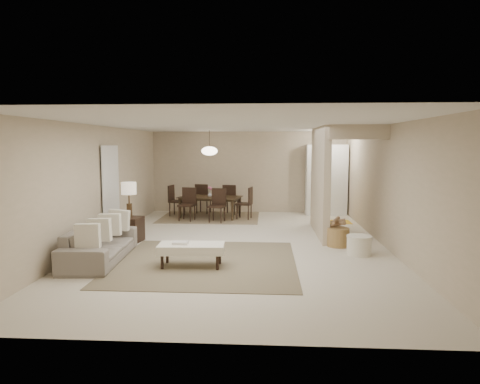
# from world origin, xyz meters

# --- Properties ---
(floor) EXTENTS (9.00, 9.00, 0.00)m
(floor) POSITION_xyz_m (0.00, 0.00, 0.00)
(floor) COLOR beige
(floor) RESTS_ON ground
(ceiling) EXTENTS (9.00, 9.00, 0.00)m
(ceiling) POSITION_xyz_m (0.00, 0.00, 2.50)
(ceiling) COLOR white
(ceiling) RESTS_ON back_wall
(back_wall) EXTENTS (6.00, 0.00, 6.00)m
(back_wall) POSITION_xyz_m (0.00, 4.50, 1.25)
(back_wall) COLOR #B9A98C
(back_wall) RESTS_ON floor
(left_wall) EXTENTS (0.00, 9.00, 9.00)m
(left_wall) POSITION_xyz_m (-3.00, 0.00, 1.25)
(left_wall) COLOR #B9A98C
(left_wall) RESTS_ON floor
(right_wall) EXTENTS (0.00, 9.00, 9.00)m
(right_wall) POSITION_xyz_m (3.00, 0.00, 1.25)
(right_wall) COLOR #B9A98C
(right_wall) RESTS_ON floor
(partition) EXTENTS (0.15, 2.50, 2.50)m
(partition) POSITION_xyz_m (1.80, 1.25, 1.25)
(partition) COLOR #B9A98C
(partition) RESTS_ON floor
(doorway) EXTENTS (0.04, 0.90, 2.04)m
(doorway) POSITION_xyz_m (-2.97, 0.60, 1.02)
(doorway) COLOR black
(doorway) RESTS_ON floor
(pantry_cabinet) EXTENTS (1.20, 0.55, 2.10)m
(pantry_cabinet) POSITION_xyz_m (2.35, 4.15, 1.05)
(pantry_cabinet) COLOR white
(pantry_cabinet) RESTS_ON floor
(flush_light) EXTENTS (0.44, 0.44, 0.05)m
(flush_light) POSITION_xyz_m (2.30, 3.20, 2.46)
(flush_light) COLOR white
(flush_light) RESTS_ON ceiling
(living_rug) EXTENTS (3.20, 3.20, 0.01)m
(living_rug) POSITION_xyz_m (-0.53, -1.38, 0.01)
(living_rug) COLOR brown
(living_rug) RESTS_ON floor
(sofa) EXTENTS (2.18, 0.96, 0.62)m
(sofa) POSITION_xyz_m (-2.45, -1.38, 0.31)
(sofa) COLOR gray
(sofa) RESTS_ON floor
(ottoman_bench) EXTENTS (1.15, 0.57, 0.40)m
(ottoman_bench) POSITION_xyz_m (-0.73, -1.68, 0.32)
(ottoman_bench) COLOR beige
(ottoman_bench) RESTS_ON living_rug
(side_table) EXTENTS (0.55, 0.55, 0.54)m
(side_table) POSITION_xyz_m (-2.40, 0.17, 0.27)
(side_table) COLOR black
(side_table) RESTS_ON floor
(table_lamp) EXTENTS (0.32, 0.32, 0.76)m
(table_lamp) POSITION_xyz_m (-2.40, 0.17, 1.10)
(table_lamp) COLOR #422F1C
(table_lamp) RESTS_ON side_table
(round_pouf) EXTENTS (0.47, 0.47, 0.37)m
(round_pouf) POSITION_xyz_m (2.33, -0.67, 0.18)
(round_pouf) COLOR beige
(round_pouf) RESTS_ON floor
(wicker_basket) EXTENTS (0.60, 0.60, 0.39)m
(wicker_basket) POSITION_xyz_m (2.04, 0.00, 0.19)
(wicker_basket) COLOR olive
(wicker_basket) RESTS_ON floor
(dining_rug) EXTENTS (2.80, 2.10, 0.01)m
(dining_rug) POSITION_xyz_m (-1.07, 3.34, 0.01)
(dining_rug) COLOR #79694B
(dining_rug) RESTS_ON floor
(dining_table) EXTENTS (1.88, 1.29, 0.61)m
(dining_table) POSITION_xyz_m (-1.07, 3.34, 0.30)
(dining_table) COLOR black
(dining_table) RESTS_ON dining_rug
(dining_chairs) EXTENTS (2.48, 1.99, 0.91)m
(dining_chairs) POSITION_xyz_m (-1.07, 3.34, 0.46)
(dining_chairs) COLOR black
(dining_chairs) RESTS_ON dining_rug
(vase) EXTENTS (0.15, 0.15, 0.13)m
(vase) POSITION_xyz_m (-1.07, 3.34, 0.67)
(vase) COLOR white
(vase) RESTS_ON dining_table
(yellow_mat) EXTENTS (1.01, 0.63, 0.01)m
(yellow_mat) POSITION_xyz_m (2.35, 2.82, 0.01)
(yellow_mat) COLOR yellow
(yellow_mat) RESTS_ON floor
(pendant_light) EXTENTS (0.46, 0.46, 0.71)m
(pendant_light) POSITION_xyz_m (-1.07, 3.34, 1.92)
(pendant_light) COLOR #422F1C
(pendant_light) RESTS_ON ceiling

